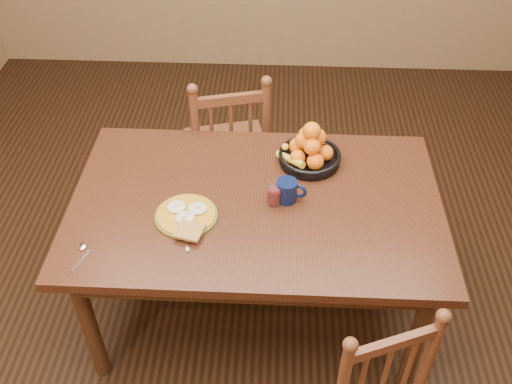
{
  "coord_description": "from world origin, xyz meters",
  "views": [
    {
      "loc": [
        0.09,
        -1.8,
        2.42
      ],
      "look_at": [
        0.0,
        0.0,
        0.8
      ],
      "focal_mm": 40.0,
      "sensor_mm": 36.0,
      "label": 1
    }
  ],
  "objects_px": {
    "fruit_bowl": "(309,150)",
    "breakfast_plate": "(186,216)",
    "coffee_mug": "(288,191)",
    "chair_far": "(228,149)",
    "dining_table": "(256,215)"
  },
  "relations": [
    {
      "from": "chair_far",
      "to": "dining_table",
      "type": "bearing_deg",
      "value": 90.88
    },
    {
      "from": "chair_far",
      "to": "coffee_mug",
      "type": "relative_size",
      "value": 7.28
    },
    {
      "from": "dining_table",
      "to": "coffee_mug",
      "type": "height_order",
      "value": "coffee_mug"
    },
    {
      "from": "dining_table",
      "to": "chair_far",
      "type": "relative_size",
      "value": 1.64
    },
    {
      "from": "dining_table",
      "to": "breakfast_plate",
      "type": "relative_size",
      "value": 5.37
    },
    {
      "from": "dining_table",
      "to": "coffee_mug",
      "type": "xyz_separation_m",
      "value": [
        0.14,
        0.01,
        0.14
      ]
    },
    {
      "from": "coffee_mug",
      "to": "fruit_bowl",
      "type": "height_order",
      "value": "fruit_bowl"
    },
    {
      "from": "dining_table",
      "to": "breakfast_plate",
      "type": "distance_m",
      "value": 0.32
    },
    {
      "from": "fruit_bowl",
      "to": "breakfast_plate",
      "type": "bearing_deg",
      "value": -142.47
    },
    {
      "from": "breakfast_plate",
      "to": "fruit_bowl",
      "type": "height_order",
      "value": "fruit_bowl"
    },
    {
      "from": "breakfast_plate",
      "to": "dining_table",
      "type": "bearing_deg",
      "value": 22.74
    },
    {
      "from": "dining_table",
      "to": "fruit_bowl",
      "type": "height_order",
      "value": "fruit_bowl"
    },
    {
      "from": "coffee_mug",
      "to": "breakfast_plate",
      "type": "bearing_deg",
      "value": -162.4
    },
    {
      "from": "dining_table",
      "to": "coffee_mug",
      "type": "relative_size",
      "value": 11.95
    },
    {
      "from": "chair_far",
      "to": "breakfast_plate",
      "type": "height_order",
      "value": "chair_far"
    }
  ]
}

